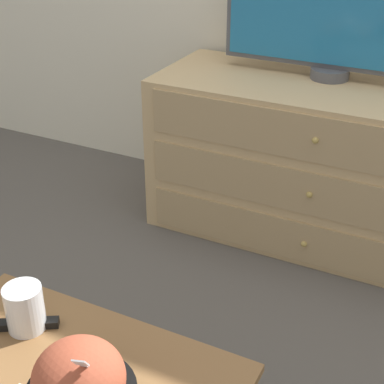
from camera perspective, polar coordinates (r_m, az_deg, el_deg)
ground_plane at (r=2.87m, az=14.86°, el=-1.27°), size 12.00×12.00×0.00m
dresser at (r=2.47m, az=13.12°, el=2.50°), size 1.44×0.56×0.66m
tv at (r=2.38m, az=13.99°, el=17.42°), size 0.89×0.15×0.57m
drink_cup at (r=1.38m, az=-15.87°, el=-10.99°), size 0.09×0.09×0.11m
remote_control at (r=1.41m, az=-15.84°, el=-12.21°), size 0.14×0.10×0.02m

